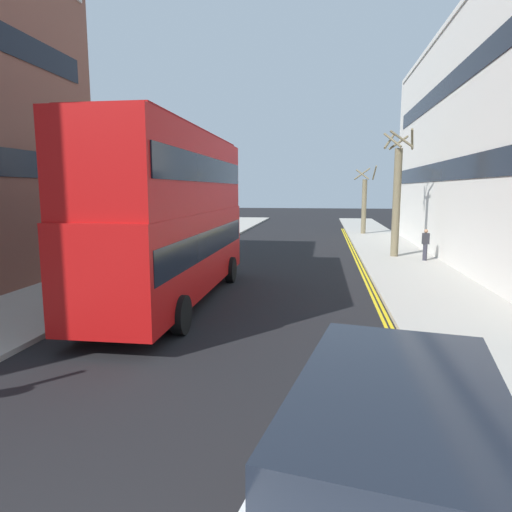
% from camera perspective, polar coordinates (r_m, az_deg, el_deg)
% --- Properties ---
extents(sidewalk_right, '(4.00, 80.00, 0.14)m').
position_cam_1_polar(sidewalk_right, '(18.80, 20.84, -3.39)').
color(sidewalk_right, '#ADA89E').
rests_on(sidewalk_right, ground).
extents(sidewalk_left, '(4.00, 80.00, 0.14)m').
position_cam_1_polar(sidewalk_left, '(20.43, -17.61, -2.32)').
color(sidewalk_left, '#ADA89E').
rests_on(sidewalk_left, ground).
extents(kerb_line_outer, '(0.10, 56.00, 0.01)m').
position_cam_1_polar(kerb_line_outer, '(16.54, 15.14, -4.94)').
color(kerb_line_outer, yellow).
rests_on(kerb_line_outer, ground).
extents(kerb_line_inner, '(0.10, 56.00, 0.01)m').
position_cam_1_polar(kerb_line_inner, '(16.52, 14.59, -4.93)').
color(kerb_line_inner, yellow).
rests_on(kerb_line_inner, ground).
extents(double_decker_bus_away, '(2.88, 10.83, 5.64)m').
position_cam_1_polar(double_decker_bus_away, '(15.05, -10.51, 5.56)').
color(double_decker_bus_away, '#B20F0F').
rests_on(double_decker_bus_away, ground).
extents(taxi_minivan, '(2.72, 5.07, 2.12)m').
position_cam_1_polar(taxi_minivan, '(4.48, 17.14, -28.79)').
color(taxi_minivan, white).
rests_on(taxi_minivan, ground).
extents(pedestrian_far, '(0.34, 0.22, 1.62)m').
position_cam_1_polar(pedestrian_far, '(24.51, 20.83, 1.43)').
color(pedestrian_far, '#2D2D38').
rests_on(pedestrian_far, sidewalk_right).
extents(street_tree_near, '(1.72, 1.68, 5.54)m').
position_cam_1_polar(street_tree_near, '(38.16, 13.66, 6.52)').
color(street_tree_near, '#6B6047').
rests_on(street_tree_near, sidewalk_right).
extents(street_tree_mid, '(1.68, 1.66, 6.73)m').
position_cam_1_polar(street_tree_mid, '(25.40, 17.53, 7.13)').
color(street_tree_mid, '#6B6047').
rests_on(street_tree_mid, sidewalk_right).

